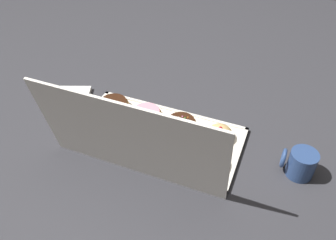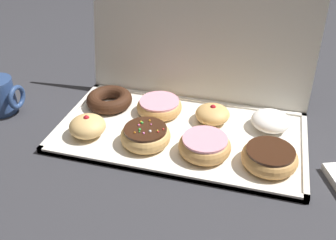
% 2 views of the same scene
% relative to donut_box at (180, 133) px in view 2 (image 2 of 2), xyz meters
% --- Properties ---
extents(ground_plane, '(3.00, 3.00, 0.00)m').
position_rel_donut_box_xyz_m(ground_plane, '(0.00, 0.00, -0.01)').
color(ground_plane, '#333338').
extents(donut_box, '(0.58, 0.31, 0.01)m').
position_rel_donut_box_xyz_m(donut_box, '(0.00, 0.00, 0.00)').
color(donut_box, silver).
rests_on(donut_box, ground).
extents(box_lid_open, '(0.58, 0.07, 0.32)m').
position_rel_donut_box_xyz_m(box_lid_open, '(0.00, 0.19, 0.15)').
color(box_lid_open, silver).
rests_on(box_lid_open, ground).
extents(jelly_filled_donut_0, '(0.08, 0.08, 0.05)m').
position_rel_donut_box_xyz_m(jelly_filled_donut_0, '(-0.20, -0.07, 0.03)').
color(jelly_filled_donut_0, '#E5B770').
rests_on(jelly_filled_donut_0, donut_box).
extents(sprinkle_donut_1, '(0.11, 0.11, 0.04)m').
position_rel_donut_box_xyz_m(sprinkle_donut_1, '(-0.06, -0.06, 0.03)').
color(sprinkle_donut_1, tan).
rests_on(sprinkle_donut_1, donut_box).
extents(pink_frosted_donut_2, '(0.11, 0.11, 0.04)m').
position_rel_donut_box_xyz_m(pink_frosted_donut_2, '(0.07, -0.07, 0.03)').
color(pink_frosted_donut_2, tan).
rests_on(pink_frosted_donut_2, donut_box).
extents(chocolate_frosted_donut_3, '(0.12, 0.12, 0.04)m').
position_rel_donut_box_xyz_m(chocolate_frosted_donut_3, '(0.21, -0.07, 0.03)').
color(chocolate_frosted_donut_3, tan).
rests_on(chocolate_frosted_donut_3, donut_box).
extents(chocolate_cake_ring_donut_4, '(0.12, 0.12, 0.03)m').
position_rel_donut_box_xyz_m(chocolate_cake_ring_donut_4, '(-0.21, 0.07, 0.02)').
color(chocolate_cake_ring_donut_4, '#381E11').
rests_on(chocolate_cake_ring_donut_4, donut_box).
extents(pink_frosted_donut_5, '(0.11, 0.11, 0.03)m').
position_rel_donut_box_xyz_m(pink_frosted_donut_5, '(-0.07, 0.07, 0.02)').
color(pink_frosted_donut_5, tan).
rests_on(pink_frosted_donut_5, donut_box).
extents(jelly_filled_donut_6, '(0.08, 0.08, 0.05)m').
position_rel_donut_box_xyz_m(jelly_filled_donut_6, '(0.06, 0.06, 0.03)').
color(jelly_filled_donut_6, tan).
rests_on(jelly_filled_donut_6, donut_box).
extents(powdered_filled_donut_7, '(0.09, 0.09, 0.04)m').
position_rel_donut_box_xyz_m(powdered_filled_donut_7, '(0.20, 0.07, 0.03)').
color(powdered_filled_donut_7, white).
rests_on(powdered_filled_donut_7, donut_box).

